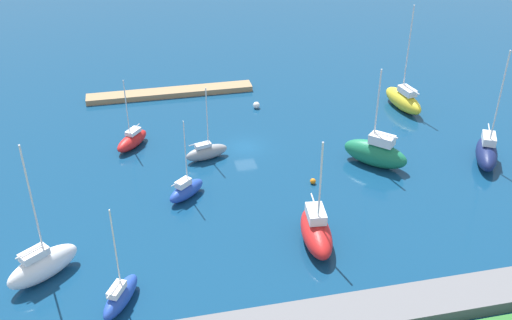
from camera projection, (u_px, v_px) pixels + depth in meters
name	position (u px, v px, depth m)	size (l,w,h in m)	color
water	(246.00, 147.00, 70.94)	(160.00, 160.00, 0.00)	navy
pier_dock	(170.00, 93.00, 83.82)	(23.25, 2.56, 0.75)	#997A56
breakwater	(321.00, 320.00, 45.94)	(68.72, 3.85, 1.15)	slate
sailboat_blue_far_south	(120.00, 296.00, 47.70)	(3.79, 5.30, 9.24)	#2347B2
sailboat_red_west_end	(132.00, 140.00, 70.49)	(4.67, 5.29, 8.71)	red
sailboat_navy_center_basin	(487.00, 152.00, 67.10)	(5.37, 7.41, 13.59)	#141E4C
sailboat_gray_by_breakwater	(206.00, 152.00, 68.01)	(5.31, 2.76, 8.85)	gray
sailboat_green_off_beacon	(376.00, 153.00, 66.52)	(7.13, 7.13, 11.51)	#19724C
sailboat_white_lone_south	(43.00, 265.00, 50.29)	(6.49, 5.54, 12.92)	white
sailboat_yellow_inner_mooring	(403.00, 99.00, 79.33)	(3.43, 7.90, 14.03)	yellow
sailboat_blue_far_north	(186.00, 190.00, 61.15)	(4.59, 4.24, 8.77)	#2347B2
sailboat_red_along_channel	(316.00, 231.00, 54.37)	(3.40, 7.56, 10.95)	red
mooring_buoy_orange	(313.00, 181.00, 63.78)	(0.62, 0.62, 0.62)	orange
mooring_buoy_white	(256.00, 105.00, 80.04)	(0.90, 0.90, 0.90)	white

